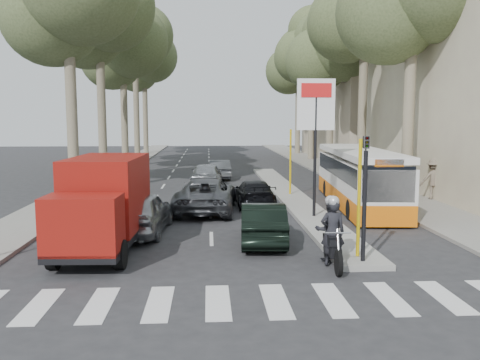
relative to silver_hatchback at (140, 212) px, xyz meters
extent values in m
plane|color=#28282B|center=(3.40, -2.94, -0.77)|extent=(120.00, 120.00, 0.00)
cube|color=gray|center=(12.00, 22.06, -0.71)|extent=(3.20, 70.00, 0.12)
cube|color=gray|center=(-4.60, 25.06, -0.71)|extent=(2.40, 64.00, 0.12)
cube|color=gray|center=(6.65, 8.06, -0.69)|extent=(1.50, 26.00, 0.16)
cube|color=#B7A88E|center=(18.90, 31.06, 7.23)|extent=(11.00, 20.00, 16.00)
cylinder|color=yellow|center=(6.65, -3.94, 0.98)|extent=(0.10, 0.10, 3.50)
cylinder|color=yellow|center=(6.65, 2.06, 0.98)|extent=(0.10, 0.10, 3.50)
cylinder|color=yellow|center=(6.65, 8.06, 0.98)|extent=(0.10, 0.10, 3.50)
cylinder|color=black|center=(6.65, 2.06, 1.83)|extent=(0.12, 0.12, 5.20)
cube|color=white|center=(6.65, 2.06, 3.83)|extent=(1.50, 0.10, 2.00)
cube|color=red|center=(6.65, 2.00, 4.38)|extent=(1.20, 0.02, 0.55)
cylinder|color=black|center=(6.65, -4.44, 0.83)|extent=(0.12, 0.12, 3.20)
imported|color=black|center=(6.65, -4.44, 2.33)|extent=(0.16, 0.41, 1.00)
cylinder|color=#6B604C|center=(-4.60, 9.06, 3.43)|extent=(0.56, 0.56, 8.40)
sphere|color=#3B4828|center=(-5.60, 9.66, 8.53)|extent=(5.20, 5.20, 5.20)
cylinder|color=#6B604C|center=(-4.70, 17.06, 3.71)|extent=(0.56, 0.56, 8.96)
sphere|color=#3B4828|center=(-5.70, 17.66, 9.15)|extent=(5.20, 5.20, 5.20)
sphere|color=#3B4828|center=(-3.80, 16.26, 10.43)|extent=(5.80, 5.80, 5.80)
cylinder|color=#6B604C|center=(-4.50, 25.06, 3.29)|extent=(0.56, 0.56, 8.12)
sphere|color=#3B4828|center=(-5.50, 25.66, 8.22)|extent=(5.20, 5.20, 5.20)
sphere|color=#3B4828|center=(-3.60, 24.26, 9.38)|extent=(5.80, 5.80, 5.80)
sphere|color=#3B4828|center=(-4.30, 26.16, 10.54)|extent=(4.80, 4.80, 4.80)
cylinder|color=#6B604C|center=(-4.60, 33.06, 3.99)|extent=(0.56, 0.56, 9.52)
sphere|color=#3B4828|center=(-5.60, 33.66, 9.77)|extent=(5.20, 5.20, 5.20)
sphere|color=#3B4828|center=(-3.70, 32.26, 11.13)|extent=(5.80, 5.80, 5.80)
sphere|color=#3B4828|center=(-4.40, 34.16, 12.49)|extent=(4.80, 4.80, 4.80)
cylinder|color=#6B604C|center=(-4.70, 41.06, 3.57)|extent=(0.56, 0.56, 8.68)
sphere|color=#3B4828|center=(-5.70, 41.66, 8.84)|extent=(5.20, 5.20, 5.20)
sphere|color=#3B4828|center=(-3.80, 40.26, 10.08)|extent=(5.80, 5.80, 5.80)
sphere|color=#3B4828|center=(-4.50, 42.16, 11.32)|extent=(4.80, 4.80, 4.80)
cylinder|color=#6B604C|center=(12.40, 7.06, 3.43)|extent=(0.56, 0.56, 8.40)
sphere|color=#3B4828|center=(11.40, 7.66, 8.53)|extent=(5.20, 5.20, 5.20)
cylinder|color=#6B604C|center=(12.50, 15.06, 3.85)|extent=(0.56, 0.56, 9.24)
sphere|color=#3B4828|center=(11.50, 15.66, 9.46)|extent=(5.20, 5.20, 5.20)
cylinder|color=#6B604C|center=(12.30, 23.06, 3.15)|extent=(0.56, 0.56, 7.84)
sphere|color=#3B4828|center=(11.30, 23.66, 7.91)|extent=(5.20, 5.20, 5.20)
sphere|color=#3B4828|center=(13.20, 22.26, 9.03)|extent=(5.80, 5.80, 5.80)
sphere|color=#3B4828|center=(12.50, 24.16, 10.15)|extent=(4.80, 4.80, 4.80)
cylinder|color=#6B604C|center=(12.40, 31.06, 3.71)|extent=(0.56, 0.56, 8.96)
sphere|color=#3B4828|center=(11.40, 31.66, 9.15)|extent=(5.20, 5.20, 5.20)
sphere|color=#3B4828|center=(13.30, 30.26, 10.43)|extent=(5.80, 5.80, 5.80)
sphere|color=#3B4828|center=(12.60, 32.16, 11.71)|extent=(4.80, 4.80, 4.80)
cylinder|color=#6B604C|center=(12.50, 39.06, 3.43)|extent=(0.56, 0.56, 8.40)
sphere|color=#3B4828|center=(11.50, 39.66, 8.53)|extent=(5.20, 5.20, 5.20)
sphere|color=#3B4828|center=(13.40, 38.26, 9.73)|extent=(5.80, 5.80, 5.80)
sphere|color=#3B4828|center=(12.70, 40.16, 10.93)|extent=(4.80, 4.80, 4.80)
imported|color=#A0A3A7|center=(0.00, 0.00, 0.00)|extent=(2.14, 4.64, 1.54)
imported|color=black|center=(4.19, -1.56, -0.11)|extent=(1.69, 4.13, 1.33)
imported|color=#494C51|center=(2.30, 4.13, -0.04)|extent=(2.87, 5.47, 1.47)
imported|color=black|center=(4.53, 5.44, -0.17)|extent=(1.78, 4.19, 1.20)
imported|color=#919498|center=(2.30, 11.76, -0.02)|extent=(2.01, 4.49, 1.50)
imported|color=#53565B|center=(3.15, 16.19, -0.14)|extent=(1.50, 3.90, 1.27)
imported|color=black|center=(-2.90, 11.02, -0.13)|extent=(2.14, 4.52, 1.27)
cube|color=black|center=(-0.80, -2.45, -0.28)|extent=(2.21, 5.46, 0.22)
cylinder|color=black|center=(-1.78, -4.20, -0.37)|extent=(0.30, 0.82, 0.81)
cylinder|color=black|center=(0.01, -4.28, -0.37)|extent=(0.30, 0.82, 0.81)
cylinder|color=black|center=(-1.63, -0.80, -0.37)|extent=(0.30, 0.82, 0.81)
cylinder|color=black|center=(0.16, -0.88, -0.37)|extent=(0.30, 0.82, 0.81)
cube|color=maroon|center=(-0.90, -4.51, 0.53)|extent=(2.02, 1.34, 1.52)
cube|color=black|center=(-0.92, -5.09, 0.71)|extent=(1.79, 0.15, 0.81)
cube|color=maroon|center=(-0.77, -1.73, 0.98)|extent=(2.23, 3.85, 2.24)
cube|color=orange|center=(9.35, 5.11, -0.29)|extent=(2.99, 10.27, 0.79)
cube|color=silver|center=(9.35, 5.11, 0.77)|extent=(2.99, 10.27, 1.32)
cube|color=black|center=(9.35, 5.11, 1.03)|extent=(2.98, 9.87, 0.75)
cube|color=silver|center=(9.35, 5.11, 1.74)|extent=(2.99, 10.27, 0.26)
cube|color=black|center=(8.95, 0.10, 0.90)|extent=(1.94, 0.21, 1.32)
cube|color=orange|center=(8.95, 0.10, 1.68)|extent=(1.06, 0.14, 0.28)
cylinder|color=black|center=(8.12, 1.96, -0.37)|extent=(0.31, 0.86, 0.85)
cylinder|color=black|center=(10.07, 1.81, -0.37)|extent=(0.31, 0.86, 0.85)
cylinder|color=black|center=(8.61, 8.22, -0.37)|extent=(0.31, 0.86, 0.85)
cylinder|color=black|center=(10.57, 8.07, -0.37)|extent=(0.31, 0.86, 0.85)
cylinder|color=black|center=(5.75, -5.26, -0.42)|extent=(0.15, 0.70, 0.70)
cylinder|color=black|center=(5.84, -3.63, -0.42)|extent=(0.15, 0.70, 0.70)
cylinder|color=silver|center=(5.76, -5.18, -0.01)|extent=(0.09, 0.44, 0.87)
cube|color=black|center=(5.80, -4.39, -0.28)|extent=(0.28, 0.83, 0.33)
cube|color=black|center=(5.79, -4.61, 0.01)|extent=(0.35, 0.51, 0.24)
cube|color=black|center=(5.82, -4.06, -0.05)|extent=(0.34, 0.72, 0.13)
cylinder|color=silver|center=(5.76, -5.12, 0.34)|extent=(0.68, 0.08, 0.04)
imported|color=black|center=(5.80, -4.39, 0.20)|extent=(0.69, 0.47, 1.83)
imported|color=black|center=(5.82, -3.95, 0.14)|extent=(0.86, 0.51, 1.72)
sphere|color=#B2B2B7|center=(5.80, -4.44, 1.06)|extent=(0.31, 0.31, 0.31)
sphere|color=#B2B2B7|center=(5.82, -3.99, 1.00)|extent=(0.31, 0.31, 0.31)
imported|color=#44334D|center=(10.60, 4.37, 0.14)|extent=(0.81, 1.03, 1.57)
imported|color=#6A5E4F|center=(13.40, 6.14, 0.34)|extent=(1.32, 0.67, 1.98)
camera|label=1|loc=(2.40, -17.83, 3.31)|focal=38.00mm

